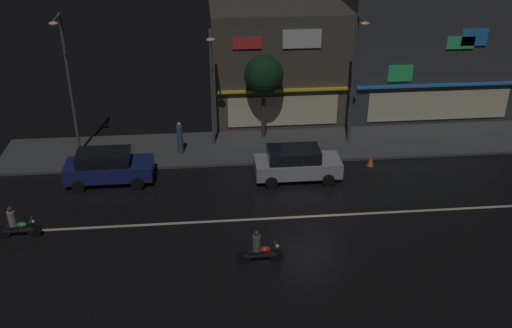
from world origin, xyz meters
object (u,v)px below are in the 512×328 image
object	(u,v)px
streetlamp_mid	(212,79)
pedestrian_on_sidewalk	(180,139)
parked_car_near_kerb	(108,166)
parked_car_trailing	(296,163)
motorcycle_lead	(16,225)
traffic_cone	(371,161)
streetlamp_east	(355,71)
streetlamp_west	(67,76)
motorcycle_opposite_lane	(259,249)

from	to	relation	value
streetlamp_mid	pedestrian_on_sidewalk	xyz separation A→B (m)	(-1.84, -0.81, -3.03)
streetlamp_mid	parked_car_near_kerb	size ratio (longest dim) A/B	1.52
streetlamp_mid	parked_car_trailing	xyz separation A→B (m)	(4.03, -4.01, -3.16)
motorcycle_lead	traffic_cone	size ratio (longest dim) A/B	3.45
parked_car_trailing	traffic_cone	size ratio (longest dim) A/B	7.82
streetlamp_east	parked_car_trailing	xyz separation A→B (m)	(-3.56, -3.47, -3.56)
streetlamp_east	parked_car_near_kerb	bearing A→B (deg)	-167.27
parked_car_near_kerb	parked_car_trailing	size ratio (longest dim) A/B	1.00
streetlamp_mid	motorcycle_lead	world-z (taller)	streetlamp_mid
streetlamp_west	traffic_cone	distance (m)	16.34
streetlamp_east	pedestrian_on_sidewalk	xyz separation A→B (m)	(-9.43, -0.27, -3.43)
parked_car_near_kerb	motorcycle_lead	bearing A→B (deg)	-125.47
parked_car_near_kerb	pedestrian_on_sidewalk	bearing A→B (deg)	37.12
streetlamp_west	pedestrian_on_sidewalk	size ratio (longest dim) A/B	4.17
traffic_cone	streetlamp_west	bearing A→B (deg)	170.24
streetlamp_east	motorcycle_lead	world-z (taller)	streetlamp_east
parked_car_near_kerb	motorcycle_lead	world-z (taller)	parked_car_near_kerb
traffic_cone	streetlamp_east	bearing A→B (deg)	103.28
pedestrian_on_sidewalk	traffic_cone	size ratio (longest dim) A/B	3.30
motorcycle_lead	traffic_cone	distance (m)	17.56
streetlamp_mid	traffic_cone	distance (m)	9.47
streetlamp_west	pedestrian_on_sidewalk	distance (m)	6.60
streetlamp_east	pedestrian_on_sidewalk	bearing A→B (deg)	-178.37
motorcycle_opposite_lane	traffic_cone	size ratio (longest dim) A/B	3.45
parked_car_trailing	streetlamp_east	bearing A→B (deg)	-135.80
motorcycle_opposite_lane	parked_car_near_kerb	bearing A→B (deg)	-51.26
pedestrian_on_sidewalk	motorcycle_opposite_lane	bearing A→B (deg)	-63.46
streetlamp_east	motorcycle_lead	size ratio (longest dim) A/B	3.83
streetlamp_west	streetlamp_mid	world-z (taller)	streetlamp_west
streetlamp_mid	streetlamp_east	size ratio (longest dim) A/B	0.89
pedestrian_on_sidewalk	parked_car_near_kerb	world-z (taller)	pedestrian_on_sidewalk
streetlamp_east	motorcycle_opposite_lane	world-z (taller)	streetlamp_east
streetlamp_mid	motorcycle_lead	distance (m)	12.30
pedestrian_on_sidewalk	motorcycle_opposite_lane	world-z (taller)	pedestrian_on_sidewalk
parked_car_trailing	motorcycle_lead	size ratio (longest dim) A/B	2.26
streetlamp_mid	parked_car_trailing	bearing A→B (deg)	-44.86
parked_car_trailing	motorcycle_opposite_lane	world-z (taller)	parked_car_trailing
pedestrian_on_sidewalk	traffic_cone	world-z (taller)	pedestrian_on_sidewalk
pedestrian_on_sidewalk	traffic_cone	bearing A→B (deg)	-3.99
parked_car_trailing	motorcycle_opposite_lane	xyz separation A→B (m)	(-2.57, -6.82, -0.24)
parked_car_trailing	traffic_cone	world-z (taller)	parked_car_trailing
streetlamp_east	parked_car_near_kerb	distance (m)	13.74
motorcycle_opposite_lane	streetlamp_east	bearing A→B (deg)	-124.83
streetlamp_west	motorcycle_opposite_lane	bearing A→B (deg)	-49.99
streetlamp_west	streetlamp_east	world-z (taller)	streetlamp_west
streetlamp_mid	streetlamp_east	xyz separation A→B (m)	(7.59, -0.54, 0.40)
streetlamp_west	motorcycle_opposite_lane	world-z (taller)	streetlamp_west
streetlamp_mid	traffic_cone	size ratio (longest dim) A/B	11.85
streetlamp_west	streetlamp_east	bearing A→B (deg)	-0.86
streetlamp_east	parked_car_near_kerb	xyz separation A→B (m)	(-12.94, -2.92, -3.56)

